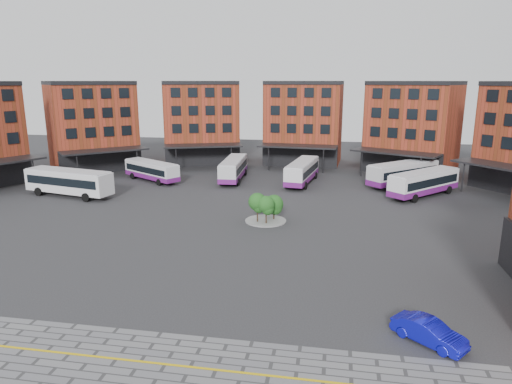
% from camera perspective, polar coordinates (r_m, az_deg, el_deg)
% --- Properties ---
extents(ground, '(160.00, 160.00, 0.00)m').
position_cam_1_polar(ground, '(38.30, -4.57, -8.82)').
color(ground, '#28282B').
rests_on(ground, ground).
extents(yellow_line, '(26.00, 0.15, 0.02)m').
position_cam_1_polar(yellow_line, '(25.93, -8.23, -20.82)').
color(yellow_line, gold).
rests_on(yellow_line, paving_zone).
extents(main_building, '(94.14, 42.48, 14.60)m').
position_cam_1_polar(main_building, '(74.12, -0.85, 8.00)').
color(main_building, '#9B3421').
rests_on(main_building, ground).
extents(tree_island, '(4.40, 4.40, 3.23)m').
position_cam_1_polar(tree_island, '(48.21, 1.36, -1.75)').
color(tree_island, gray).
rests_on(tree_island, ground).
extents(bus_a, '(12.64, 5.43, 3.48)m').
position_cam_1_polar(bus_a, '(63.75, -22.38, 1.31)').
color(bus_a, silver).
rests_on(bus_a, ground).
extents(bus_b, '(10.19, 7.68, 2.96)m').
position_cam_1_polar(bus_b, '(69.93, -12.92, 2.65)').
color(bus_b, white).
rests_on(bus_b, ground).
extents(bus_c, '(3.37, 11.58, 3.23)m').
position_cam_1_polar(bus_c, '(68.88, -2.83, 2.94)').
color(bus_c, silver).
rests_on(bus_c, ground).
extents(bus_d, '(4.30, 11.85, 3.26)m').
position_cam_1_polar(bus_d, '(66.93, 5.79, 2.58)').
color(bus_d, white).
rests_on(bus_d, ground).
extents(bus_e, '(10.75, 10.20, 3.40)m').
position_cam_1_polar(bus_e, '(68.31, 17.91, 2.27)').
color(bus_e, silver).
rests_on(bus_e, ground).
extents(bus_f, '(10.09, 10.41, 3.32)m').
position_cam_1_polar(bus_f, '(63.00, 20.27, 1.11)').
color(bus_f, white).
rests_on(bus_f, ground).
extents(blue_car, '(4.23, 3.84, 1.40)m').
position_cam_1_polar(blue_car, '(29.03, 20.80, -16.02)').
color(blue_car, '#0D0EAD').
rests_on(blue_car, ground).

